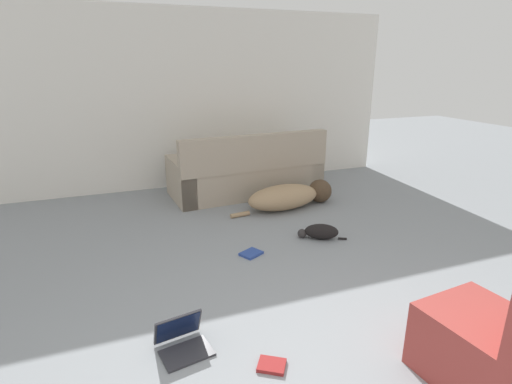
{
  "coord_description": "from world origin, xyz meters",
  "views": [
    {
      "loc": [
        -0.97,
        -1.06,
        1.78
      ],
      "look_at": [
        0.32,
        2.4,
        0.58
      ],
      "focal_mm": 28.0,
      "sensor_mm": 36.0,
      "label": 1
    }
  ],
  "objects_px": {
    "book_red": "(272,365)",
    "side_chair": "(493,348)",
    "dog": "(290,196)",
    "cat": "(320,232)",
    "book_blue": "(251,253)",
    "laptop_open": "(182,338)",
    "couch": "(247,174)"
  },
  "relations": [
    {
      "from": "book_blue",
      "to": "side_chair",
      "type": "relative_size",
      "value": 0.3
    },
    {
      "from": "laptop_open",
      "to": "cat",
      "type": "bearing_deg",
      "value": 24.66
    },
    {
      "from": "couch",
      "to": "cat",
      "type": "height_order",
      "value": "couch"
    },
    {
      "from": "book_red",
      "to": "cat",
      "type": "bearing_deg",
      "value": 52.35
    },
    {
      "from": "dog",
      "to": "book_blue",
      "type": "height_order",
      "value": "dog"
    },
    {
      "from": "cat",
      "to": "book_red",
      "type": "bearing_deg",
      "value": 80.14
    },
    {
      "from": "laptop_open",
      "to": "book_red",
      "type": "bearing_deg",
      "value": -48.33
    },
    {
      "from": "couch",
      "to": "dog",
      "type": "xyz_separation_m",
      "value": [
        0.31,
        -0.77,
        -0.12
      ]
    },
    {
      "from": "cat",
      "to": "book_red",
      "type": "height_order",
      "value": "cat"
    },
    {
      "from": "book_red",
      "to": "couch",
      "type": "bearing_deg",
      "value": 73.3
    },
    {
      "from": "book_blue",
      "to": "side_chair",
      "type": "bearing_deg",
      "value": -71.05
    },
    {
      "from": "dog",
      "to": "laptop_open",
      "type": "relative_size",
      "value": 4.02
    },
    {
      "from": "side_chair",
      "to": "laptop_open",
      "type": "bearing_deg",
      "value": -36.98
    },
    {
      "from": "couch",
      "to": "side_chair",
      "type": "distance_m",
      "value": 3.88
    },
    {
      "from": "book_blue",
      "to": "side_chair",
      "type": "height_order",
      "value": "side_chair"
    },
    {
      "from": "cat",
      "to": "laptop_open",
      "type": "xyz_separation_m",
      "value": [
        -1.68,
        -1.18,
        -0.01
      ]
    },
    {
      "from": "book_red",
      "to": "side_chair",
      "type": "relative_size",
      "value": 0.26
    },
    {
      "from": "cat",
      "to": "couch",
      "type": "bearing_deg",
      "value": -55.46
    },
    {
      "from": "book_red",
      "to": "side_chair",
      "type": "xyz_separation_m",
      "value": [
        1.09,
        -0.57,
        0.26
      ]
    },
    {
      "from": "laptop_open",
      "to": "book_blue",
      "type": "height_order",
      "value": "laptop_open"
    },
    {
      "from": "side_chair",
      "to": "book_blue",
      "type": "bearing_deg",
      "value": -76.9
    },
    {
      "from": "cat",
      "to": "dog",
      "type": "bearing_deg",
      "value": -68.29
    },
    {
      "from": "cat",
      "to": "laptop_open",
      "type": "distance_m",
      "value": 2.05
    },
    {
      "from": "cat",
      "to": "side_chair",
      "type": "relative_size",
      "value": 0.6
    },
    {
      "from": "couch",
      "to": "book_blue",
      "type": "xyz_separation_m",
      "value": [
        -0.6,
        -1.85,
        -0.26
      ]
    },
    {
      "from": "cat",
      "to": "book_blue",
      "type": "xyz_separation_m",
      "value": [
        -0.81,
        -0.1,
        -0.07
      ]
    },
    {
      "from": "couch",
      "to": "cat",
      "type": "xyz_separation_m",
      "value": [
        0.21,
        -1.75,
        -0.2
      ]
    },
    {
      "from": "book_red",
      "to": "laptop_open",
      "type": "bearing_deg",
      "value": 142.1
    },
    {
      "from": "book_blue",
      "to": "side_chair",
      "type": "xyz_separation_m",
      "value": [
        0.7,
        -2.03,
        0.26
      ]
    },
    {
      "from": "dog",
      "to": "side_chair",
      "type": "bearing_deg",
      "value": -100.95
    },
    {
      "from": "book_red",
      "to": "dog",
      "type": "bearing_deg",
      "value": 62.78
    },
    {
      "from": "cat",
      "to": "book_blue",
      "type": "distance_m",
      "value": 0.82
    }
  ]
}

